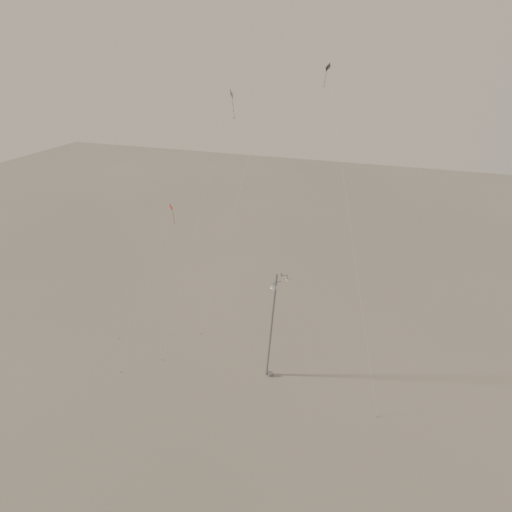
% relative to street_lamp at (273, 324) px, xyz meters
% --- Properties ---
extents(ground, '(160.00, 160.00, 0.00)m').
position_rel_street_lamp_xyz_m(ground, '(-4.42, -3.61, -5.44)').
color(ground, gray).
rests_on(ground, ground).
extents(street_lamp, '(1.77, 1.19, 10.21)m').
position_rel_street_lamp_xyz_m(street_lamp, '(0.00, 0.00, 0.00)').
color(street_lamp, gray).
rests_on(street_lamp, ground).
extents(kite_0, '(2.20, 10.92, 33.03)m').
position_rel_street_lamp_xyz_m(kite_0, '(-16.78, 8.43, 19.98)').
color(kite_0, maroon).
rests_on(kite_0, ground).
extents(kite_1, '(4.31, 8.88, 22.12)m').
position_rel_street_lamp_xyz_m(kite_1, '(-6.70, 5.56, 11.73)').
color(kite_1, '#342D2B').
rests_on(kite_1, ground).
extents(kite_3, '(3.39, 6.27, 13.73)m').
position_rel_street_lamp_xyz_m(kite_3, '(-10.17, 1.04, 4.97)').
color(kite_3, maroon).
rests_on(kite_3, ground).
extents(kite_4, '(7.37, 9.25, 24.06)m').
position_rel_street_lamp_xyz_m(kite_4, '(3.69, 4.75, 11.62)').
color(kite_4, '#342D2B').
rests_on(kite_4, ground).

